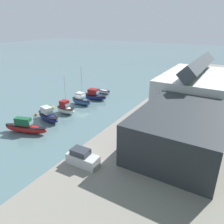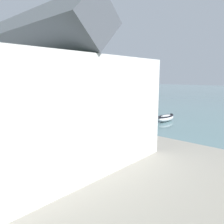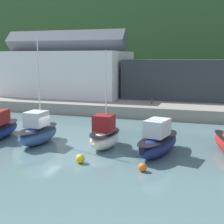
{
  "view_description": "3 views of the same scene",
  "coord_description": "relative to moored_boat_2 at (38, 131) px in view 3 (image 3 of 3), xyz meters",
  "views": [
    {
      "loc": [
        37.83,
        31.15,
        18.5
      ],
      "look_at": [
        3.05,
        10.34,
        1.5
      ],
      "focal_mm": 35.0,
      "sensor_mm": 36.0,
      "label": 1
    },
    {
      "loc": [
        -27.27,
        31.58,
        7.23
      ],
      "look_at": [
        -4.5,
        6.48,
        1.72
      ],
      "focal_mm": 35.0,
      "sensor_mm": 36.0,
      "label": 2
    },
    {
      "loc": [
        13.89,
        -23.76,
        7.53
      ],
      "look_at": [
        4.23,
        7.17,
        1.83
      ],
      "focal_mm": 50.0,
      "sensor_mm": 36.0,
      "label": 3
    }
  ],
  "objects": [
    {
      "name": "hillside_backdrop",
      "position": [
        0.29,
        75.27,
        20.01
      ],
      "size": [
        240.0,
        54.67,
        42.22
      ],
      "color": "#335B2D",
      "rests_on": "ground_plane"
    },
    {
      "name": "moored_boat_3",
      "position": [
        6.03,
        0.47,
        -0.02
      ],
      "size": [
        2.21,
        4.49,
        8.13
      ],
      "rotation": [
        0.0,
        0.0,
        -0.01
      ],
      "color": "white",
      "rests_on": "ground_plane"
    },
    {
      "name": "yacht_club_building",
      "position": [
        10.0,
        25.67,
        3.22
      ],
      "size": [
        16.21,
        11.41,
        5.72
      ],
      "color": "#2D3338",
      "rests_on": "quay_promenade"
    },
    {
      "name": "mooring_buoy_0",
      "position": [
        5.59,
        -3.73,
        -0.76
      ],
      "size": [
        0.67,
        0.67,
        0.67
      ],
      "color": "yellow",
      "rests_on": "ground_plane"
    },
    {
      "name": "dog_on_quay",
      "position": [
        7.09,
        16.67,
        0.82
      ],
      "size": [
        0.38,
        0.88,
        0.68
      ],
      "rotation": [
        0.0,
        0.0,
        0.1
      ],
      "color": "brown",
      "rests_on": "quay_promenade"
    },
    {
      "name": "ground_plane",
      "position": [
        0.29,
        0.19,
        -1.1
      ],
      "size": [
        320.0,
        320.0,
        0.0
      ],
      "primitive_type": "plane",
      "color": "slate"
    },
    {
      "name": "moored_boat_2",
      "position": [
        0.0,
        0.0,
        0.0
      ],
      "size": [
        2.27,
        5.43,
        9.21
      ],
      "rotation": [
        0.0,
        0.0,
        -0.02
      ],
      "color": "#33568E",
      "rests_on": "ground_plane"
    },
    {
      "name": "moored_boat_4",
      "position": [
        10.59,
        -0.01,
        -0.04
      ],
      "size": [
        3.45,
        6.72,
        2.84
      ],
      "rotation": [
        0.0,
        0.0,
        -0.23
      ],
      "color": "navy",
      "rests_on": "ground_plane"
    },
    {
      "name": "quay_promenade",
      "position": [
        0.29,
        23.63,
        -0.37
      ],
      "size": [
        127.75,
        20.66,
        1.45
      ],
      "color": "gray",
      "rests_on": "ground_plane"
    },
    {
      "name": "mooring_buoy_1",
      "position": [
        10.22,
        -4.04,
        -0.8
      ],
      "size": [
        0.59,
        0.59,
        0.59
      ],
      "color": "orange",
      "rests_on": "ground_plane"
    },
    {
      "name": "harbor_clubhouse",
      "position": [
        -8.61,
        23.65,
        4.18
      ],
      "size": [
        20.44,
        12.55,
        10.41
      ],
      "color": "white",
      "rests_on": "quay_promenade"
    }
  ]
}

